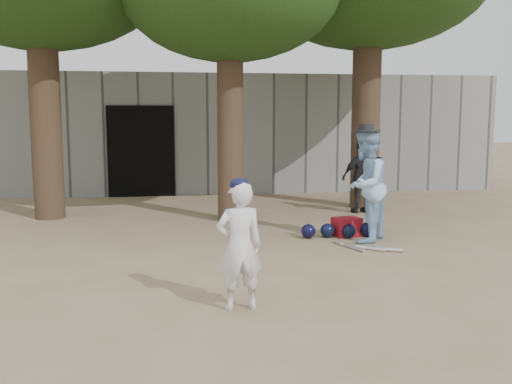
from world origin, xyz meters
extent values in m
plane|color=#937C5E|center=(0.00, 0.00, 0.00)|extent=(70.00, 70.00, 0.00)
imported|color=white|center=(0.17, -0.77, 0.64)|extent=(0.51, 0.37, 1.29)
imported|color=#99C4EC|center=(2.46, 2.09, 0.87)|extent=(1.04, 1.07, 1.75)
imported|color=black|center=(3.30, 4.69, 0.72)|extent=(0.88, 0.45, 1.44)
cube|color=maroon|center=(2.32, 2.53, 0.15)|extent=(0.48, 0.40, 0.30)
cube|color=gray|center=(0.00, 8.00, 1.50)|extent=(16.00, 0.35, 3.00)
cube|color=black|center=(-1.20, 7.80, 1.10)|extent=(1.60, 0.08, 2.20)
cube|color=slate|center=(0.00, 10.50, 1.50)|extent=(16.00, 5.00, 3.00)
sphere|color=black|center=(1.66, 2.44, 0.12)|extent=(0.23, 0.23, 0.23)
sphere|color=black|center=(1.98, 2.46, 0.12)|extent=(0.23, 0.23, 0.23)
sphere|color=black|center=(2.30, 2.36, 0.12)|extent=(0.23, 0.23, 0.23)
sphere|color=black|center=(2.62, 2.44, 0.12)|extent=(0.23, 0.23, 0.23)
cylinder|color=silver|center=(2.09, 1.71, 0.03)|extent=(0.29, 0.70, 0.06)
cylinder|color=silver|center=(2.27, 1.59, 0.03)|extent=(0.55, 0.54, 0.06)
cylinder|color=silver|center=(2.45, 1.47, 0.03)|extent=(0.65, 0.42, 0.06)
cylinder|color=brown|center=(-2.80, 5.00, 2.75)|extent=(0.56, 0.56, 5.50)
cylinder|color=brown|center=(0.60, 4.20, 2.50)|extent=(0.48, 0.48, 5.00)
cylinder|color=brown|center=(3.60, 5.40, 2.90)|extent=(0.60, 0.60, 5.80)
camera|label=1|loc=(-0.48, -6.25, 1.91)|focal=40.00mm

